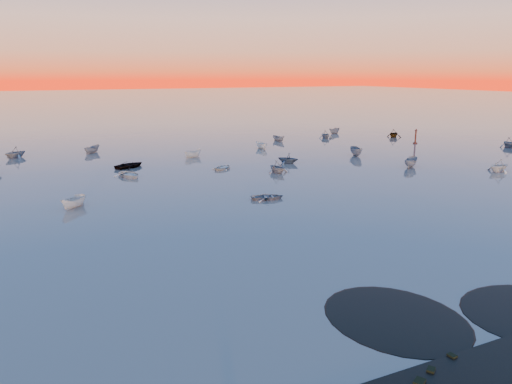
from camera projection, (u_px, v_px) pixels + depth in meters
ground at (123, 131)px, 116.51m from camera, size 600.00×600.00×0.00m
mud_lobes at (484, 318)px, 28.07m from camera, size 140.00×6.00×0.07m
moored_fleet at (186, 164)px, 75.36m from camera, size 124.00×58.00×1.20m
boat_near_center at (410, 167)px, 72.75m from camera, size 3.67×4.23×1.38m
boat_near_right at (288, 163)px, 75.85m from camera, size 3.66×3.31×1.20m
channel_marker at (416, 137)px, 96.36m from camera, size 0.85×0.85×3.02m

